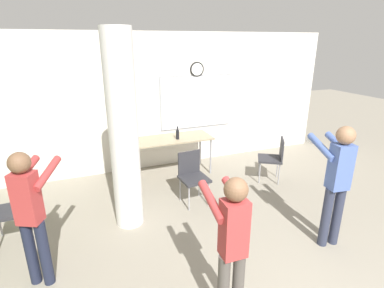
% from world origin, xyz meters
% --- Properties ---
extents(wall_back, '(8.00, 0.15, 2.80)m').
position_xyz_m(wall_back, '(0.02, 5.06, 1.40)').
color(wall_back, silver).
rests_on(wall_back, ground_plane).
extents(support_pillar, '(0.41, 0.41, 2.80)m').
position_xyz_m(support_pillar, '(-1.06, 3.04, 1.40)').
color(support_pillar, white).
rests_on(support_pillar, ground_plane).
extents(folding_table, '(1.87, 0.67, 0.78)m').
position_xyz_m(folding_table, '(-0.05, 4.46, 0.73)').
color(folding_table, tan).
rests_on(folding_table, ground_plane).
extents(bottle_on_table, '(0.07, 0.07, 0.26)m').
position_xyz_m(bottle_on_table, '(0.17, 4.36, 0.88)').
color(bottle_on_table, black).
rests_on(bottle_on_table, folding_table).
extents(chair_by_left_wall, '(0.45, 0.45, 0.87)m').
position_xyz_m(chair_by_left_wall, '(-2.71, 3.19, 0.51)').
color(chair_by_left_wall, '#2D2D33').
rests_on(chair_by_left_wall, ground_plane).
extents(chair_mid_room, '(0.61, 0.61, 0.87)m').
position_xyz_m(chair_mid_room, '(1.82, 3.44, 0.51)').
color(chair_mid_room, '#2D2D33').
rests_on(chair_mid_room, ground_plane).
extents(chair_table_front, '(0.47, 0.47, 0.87)m').
position_xyz_m(chair_table_front, '(0.05, 3.27, 0.51)').
color(chair_table_front, '#2D2D33').
rests_on(chair_table_front, ground_plane).
extents(person_playing_side, '(0.43, 0.67, 1.66)m').
position_xyz_m(person_playing_side, '(1.34, 1.55, 0.98)').
color(person_playing_side, '#2D3347').
rests_on(person_playing_side, ground_plane).
extents(person_playing_front, '(0.35, 0.62, 1.55)m').
position_xyz_m(person_playing_front, '(-0.47, 1.00, 0.91)').
color(person_playing_front, '#514C47').
rests_on(person_playing_front, ground_plane).
extents(person_watching_back, '(0.53, 0.64, 1.59)m').
position_xyz_m(person_watching_back, '(-2.21, 2.22, 0.93)').
color(person_watching_back, '#1E2338').
rests_on(person_watching_back, ground_plane).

